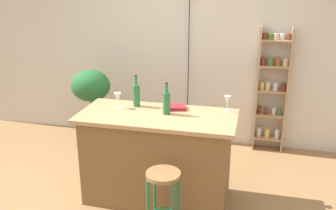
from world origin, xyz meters
TOP-DOWN VIEW (x-y plane):
  - back_wall at (0.00, 1.95)m, footprint 6.40×0.10m
  - kitchen_counter at (0.00, 0.30)m, footprint 1.57×0.72m
  - bar_stool at (0.21, -0.28)m, footprint 0.30×0.30m
  - spice_shelf at (1.14, 1.80)m, footprint 0.39×0.16m
  - plant_stool at (-1.18, 1.30)m, footprint 0.33×0.33m
  - potted_plant at (-1.18, 1.30)m, footprint 0.52×0.47m
  - bottle_vinegar at (-0.28, 0.50)m, footprint 0.07×0.07m
  - bottle_wine_red at (0.09, 0.34)m, footprint 0.08×0.08m
  - wine_glass_left at (-0.45, 0.40)m, footprint 0.07×0.07m
  - wine_glass_center at (0.66, 0.56)m, footprint 0.07×0.07m
  - cookbook at (0.14, 0.50)m, footprint 0.24×0.20m

SIDE VIEW (x-z plane):
  - plant_stool at x=-1.18m, z-range 0.00..0.36m
  - bar_stool at x=0.21m, z-range 0.15..0.78m
  - kitchen_counter at x=0.00m, z-range 0.00..0.94m
  - potted_plant at x=-1.18m, z-range 0.46..1.20m
  - spice_shelf at x=1.14m, z-range 0.04..1.69m
  - cookbook at x=0.14m, z-range 0.94..0.98m
  - wine_glass_left at x=-0.45m, z-range 0.98..1.14m
  - wine_glass_center at x=0.66m, z-range 0.98..1.14m
  - bottle_wine_red at x=0.09m, z-range 0.90..1.23m
  - bottle_vinegar at x=-0.28m, z-range 0.90..1.23m
  - back_wall at x=0.00m, z-range 0.00..2.80m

